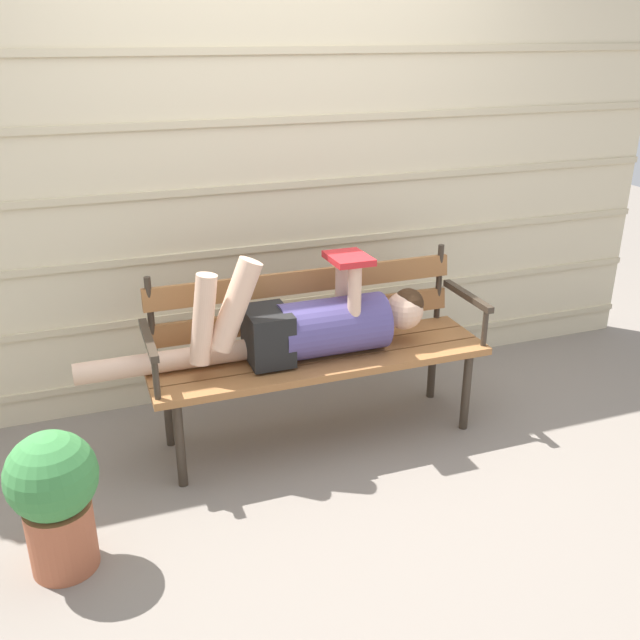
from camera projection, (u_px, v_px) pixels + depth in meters
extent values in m
plane|color=gray|center=(326.00, 445.00, 3.50)|extent=(12.00, 12.00, 0.00)
cube|color=beige|center=(278.00, 184.00, 3.71)|extent=(4.69, 0.06, 2.32)
cube|color=beige|center=(283.00, 357.00, 4.06)|extent=(4.69, 0.02, 0.04)
cube|color=beige|center=(282.00, 303.00, 3.93)|extent=(4.69, 0.02, 0.04)
cube|color=beige|center=(281.00, 246.00, 3.80)|extent=(4.69, 0.02, 0.04)
cube|color=beige|center=(280.00, 185.00, 3.68)|extent=(4.69, 0.02, 0.04)
cube|color=beige|center=(278.00, 120.00, 3.55)|extent=(4.69, 0.02, 0.04)
cube|color=beige|center=(277.00, 50.00, 3.42)|extent=(4.69, 0.02, 0.04)
cube|color=#9E6638|center=(331.00, 371.00, 3.28)|extent=(1.65, 0.14, 0.04)
cube|color=#9E6638|center=(320.00, 358.00, 3.41)|extent=(1.65, 0.14, 0.04)
cube|color=#9E6638|center=(310.00, 345.00, 3.54)|extent=(1.65, 0.14, 0.04)
cube|color=#9E6638|center=(305.00, 316.00, 3.56)|extent=(1.59, 0.05, 0.11)
cube|color=#9E6638|center=(305.00, 281.00, 3.49)|extent=(1.59, 0.05, 0.11)
cylinder|color=#382D23|center=(151.00, 319.00, 3.28)|extent=(0.03, 0.03, 0.41)
cylinder|color=#382D23|center=(439.00, 282.00, 3.76)|extent=(0.03, 0.03, 0.41)
cylinder|color=#382D23|center=(180.00, 445.00, 3.12)|extent=(0.04, 0.04, 0.42)
cylinder|color=#382D23|center=(466.00, 392.00, 3.57)|extent=(0.04, 0.04, 0.42)
cylinder|color=#382D23|center=(168.00, 407.00, 3.43)|extent=(0.04, 0.04, 0.42)
cylinder|color=#382D23|center=(432.00, 362.00, 3.88)|extent=(0.04, 0.04, 0.42)
cube|color=#382D23|center=(148.00, 340.00, 3.08)|extent=(0.04, 0.44, 0.03)
cylinder|color=#382D23|center=(156.00, 378.00, 2.96)|extent=(0.03, 0.03, 0.20)
cube|color=#382D23|center=(468.00, 296.00, 3.58)|extent=(0.04, 0.44, 0.03)
cylinder|color=#382D23|center=(485.00, 327.00, 3.46)|extent=(0.03, 0.03, 0.20)
cylinder|color=#514784|center=(332.00, 326.00, 3.37)|extent=(0.52, 0.28, 0.28)
cube|color=black|center=(268.00, 335.00, 3.27)|extent=(0.20, 0.26, 0.25)
sphere|color=beige|center=(404.00, 310.00, 3.48)|extent=(0.19, 0.19, 0.19)
sphere|color=#382314|center=(408.00, 304.00, 3.47)|extent=(0.16, 0.16, 0.16)
cylinder|color=beige|center=(235.00, 305.00, 3.09)|extent=(0.26, 0.11, 0.44)
cylinder|color=beige|center=(203.00, 320.00, 3.06)|extent=(0.15, 0.09, 0.42)
cylinder|color=beige|center=(164.00, 362.00, 3.20)|extent=(0.79, 0.10, 0.10)
cylinder|color=beige|center=(354.00, 299.00, 3.26)|extent=(0.06, 0.06, 0.32)
cylinder|color=beige|center=(342.00, 288.00, 3.40)|extent=(0.06, 0.06, 0.32)
cube|color=red|center=(349.00, 258.00, 3.27)|extent=(0.18, 0.25, 0.04)
cylinder|color=#AD5B3D|center=(62.00, 537.00, 2.66)|extent=(0.25, 0.25, 0.28)
sphere|color=#3D8442|center=(51.00, 476.00, 2.56)|extent=(0.34, 0.34, 0.34)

